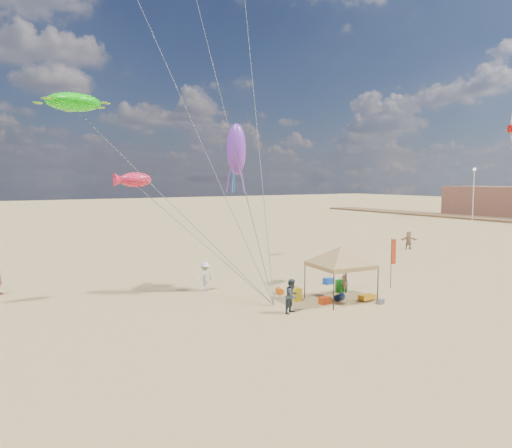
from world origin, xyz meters
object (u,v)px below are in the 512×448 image
object	(u,v)px
person_near_a	(345,279)
person_near_c	(205,276)
feather_flag	(393,255)
chair_yellow	(296,294)
canopy_tent	(341,248)
person_far_c	(409,240)
cooler_blue	(328,281)
chair_green	(341,286)
lamp_north	(474,185)
person_near_b	(292,296)
beach_cart	(367,297)
cooler_red	(325,300)

from	to	relation	value
person_near_a	person_near_c	distance (m)	8.05
feather_flag	chair_yellow	xyz separation A→B (m)	(-6.75, 0.63, -1.64)
chair_yellow	canopy_tent	bearing A→B (deg)	-34.04
person_near_c	person_far_c	bearing A→B (deg)	173.25
cooler_blue	chair_green	bearing A→B (deg)	-109.61
chair_yellow	person_near_a	distance (m)	3.51
feather_flag	cooler_blue	xyz separation A→B (m)	(-2.61, 2.79, -1.80)
canopy_tent	person_far_c	size ratio (longest dim) A/B	3.24
lamp_north	person_far_c	bearing A→B (deg)	-154.96
chair_green	canopy_tent	bearing A→B (deg)	-133.87
chair_green	person_near_a	world-z (taller)	person_near_a
chair_yellow	lamp_north	xyz separation A→B (m)	(53.90, 25.22, 5.17)
person_near_b	person_near_c	size ratio (longest dim) A/B	1.00
person_near_b	chair_yellow	bearing A→B (deg)	25.13
person_near_b	lamp_north	bearing A→B (deg)	2.28
feather_flag	chair_green	distance (m)	3.79
feather_flag	chair_yellow	bearing A→B (deg)	174.70
beach_cart	person_far_c	xyz separation A→B (m)	(16.92, 11.48, 0.65)
cooler_blue	chair_green	world-z (taller)	chair_green
canopy_tent	lamp_north	bearing A→B (deg)	27.08
chair_yellow	person_near_c	distance (m)	5.59
cooler_red	person_near_c	size ratio (longest dim) A/B	0.32
beach_cart	person_near_a	world-z (taller)	person_near_a
beach_cart	lamp_north	bearing A→B (deg)	28.27
canopy_tent	lamp_north	xyz separation A→B (m)	(51.93, 26.55, 2.67)
chair_yellow	cooler_blue	bearing A→B (deg)	27.66
chair_yellow	person_near_b	size ratio (longest dim) A/B	0.42
feather_flag	person_near_a	size ratio (longest dim) A/B	1.95
feather_flag	beach_cart	world-z (taller)	feather_flag
cooler_blue	beach_cart	world-z (taller)	cooler_blue
beach_cart	person_near_c	size ratio (longest dim) A/B	0.54
canopy_tent	chair_green	distance (m)	3.27
cooler_red	person_near_a	distance (m)	3.01
canopy_tent	person_near_b	bearing A→B (deg)	-172.63
person_near_b	person_near_c	world-z (taller)	person_near_c
cooler_red	person_near_c	bearing A→B (deg)	123.30
cooler_red	chair_yellow	world-z (taller)	chair_yellow
person_near_a	person_near_b	size ratio (longest dim) A/B	0.91
beach_cart	cooler_blue	bearing A→B (deg)	78.19
lamp_north	cooler_blue	bearing A→B (deg)	-155.15
canopy_tent	feather_flag	bearing A→B (deg)	8.37
feather_flag	person_near_b	world-z (taller)	feather_flag
lamp_north	person_near_b	bearing A→B (deg)	-154.04
canopy_tent	chair_yellow	size ratio (longest dim) A/B	7.86
cooler_blue	person_near_c	bearing A→B (deg)	161.04
person_near_b	lamp_north	world-z (taller)	lamp_north
feather_flag	person_near_b	bearing A→B (deg)	-172.06
cooler_red	chair_yellow	distance (m)	1.62
person_near_c	cooler_blue	bearing A→B (deg)	142.58
canopy_tent	chair_yellow	xyz separation A→B (m)	(-1.97, 1.33, -2.49)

